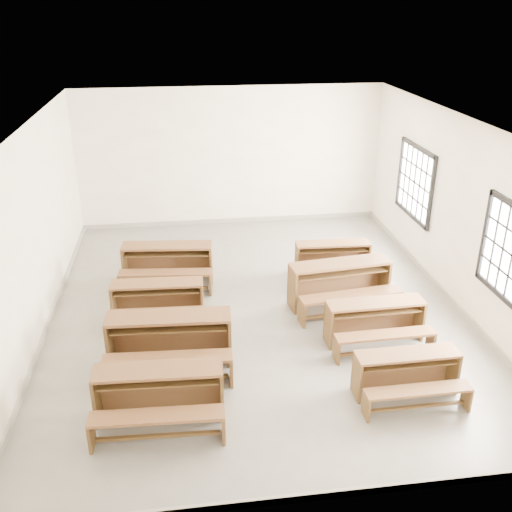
{
  "coord_description": "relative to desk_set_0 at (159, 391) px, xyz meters",
  "views": [
    {
      "loc": [
        -1.18,
        -8.63,
        4.94
      ],
      "look_at": [
        0.0,
        0.0,
        1.0
      ],
      "focal_mm": 40.0,
      "sensor_mm": 36.0,
      "label": 1
    }
  ],
  "objects": [
    {
      "name": "desk_set_5",
      "position": [
        3.3,
        1.38,
        -0.03
      ],
      "size": [
        1.55,
        0.83,
        0.69
      ],
      "rotation": [
        0.0,
        0.0,
        0.03
      ],
      "color": "brown",
      "rests_on": "ground"
    },
    {
      "name": "desk_set_7",
      "position": [
        3.27,
        3.83,
        -0.05
      ],
      "size": [
        1.47,
        0.81,
        0.65
      ],
      "rotation": [
        0.0,
        0.0,
        -0.04
      ],
      "color": "brown",
      "rests_on": "ground"
    },
    {
      "name": "desk_set_2",
      "position": [
        -0.07,
        2.51,
        -0.03
      ],
      "size": [
        1.55,
        0.86,
        0.68
      ],
      "rotation": [
        0.0,
        0.0,
        -0.05
      ],
      "color": "brown",
      "rests_on": "ground"
    },
    {
      "name": "desk_set_4",
      "position": [
        3.3,
        0.05,
        -0.06
      ],
      "size": [
        1.41,
        0.74,
        0.63
      ],
      "rotation": [
        0.0,
        0.0,
        0.01
      ],
      "color": "brown",
      "rests_on": "ground"
    },
    {
      "name": "desk_set_3",
      "position": [
        0.09,
        3.9,
        0.01
      ],
      "size": [
        1.75,
        1.03,
        0.75
      ],
      "rotation": [
        0.0,
        0.0,
        -0.1
      ],
      "color": "brown",
      "rests_on": "ground"
    },
    {
      "name": "desk_set_6",
      "position": [
        3.08,
        2.61,
        0.04
      ],
      "size": [
        1.86,
        1.11,
        0.79
      ],
      "rotation": [
        0.0,
        0.0,
        0.11
      ],
      "color": "brown",
      "rests_on": "ground"
    },
    {
      "name": "desk_set_1",
      "position": [
        0.13,
        1.17,
        0.04
      ],
      "size": [
        1.84,
        1.03,
        0.8
      ],
      "rotation": [
        0.0,
        0.0,
        -0.06
      ],
      "color": "brown",
      "rests_on": "ground"
    },
    {
      "name": "desk_set_0",
      "position": [
        0.0,
        0.0,
        0.0
      ],
      "size": [
        1.66,
        0.91,
        0.73
      ],
      "rotation": [
        0.0,
        0.0,
        -0.05
      ],
      "color": "brown",
      "rests_on": "ground"
    },
    {
      "name": "room",
      "position": [
        1.69,
        2.68,
        1.72
      ],
      "size": [
        8.5,
        8.5,
        3.2
      ],
      "color": "slate",
      "rests_on": "ground"
    }
  ]
}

